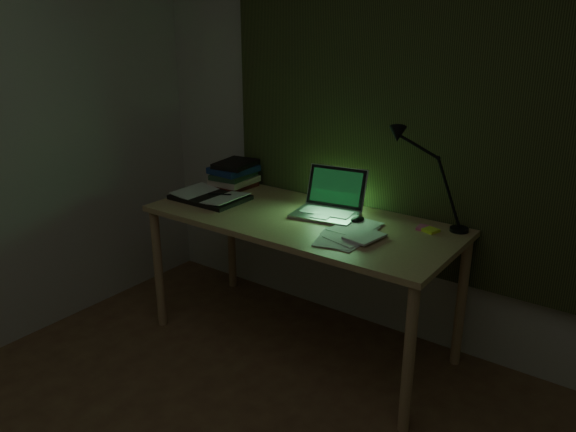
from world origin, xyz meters
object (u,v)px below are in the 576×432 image
object	(u,v)px
book_stack	(235,174)
loose_papers	(358,235)
open_textbook	(210,196)
desk_lamp	(464,183)
desk	(300,282)
laptop	(326,195)

from	to	relation	value
book_stack	loose_papers	xyz separation A→B (m)	(1.05, -0.28, -0.08)
loose_papers	book_stack	bearing A→B (deg)	164.93
open_textbook	desk_lamp	world-z (taller)	desk_lamp
open_textbook	book_stack	distance (m)	0.28
book_stack	desk_lamp	distance (m)	1.44
desk	desk_lamp	bearing A→B (deg)	21.25
book_stack	desk_lamp	xyz separation A→B (m)	(1.43, 0.08, 0.16)
desk	loose_papers	distance (m)	0.56
desk_lamp	loose_papers	bearing A→B (deg)	-131.05
loose_papers	laptop	bearing A→B (deg)	152.01
desk_lamp	book_stack	bearing A→B (deg)	-171.43
desk_lamp	open_textbook	bearing A→B (deg)	-160.43
laptop	desk_lamp	world-z (taller)	desk_lamp
desk	laptop	bearing A→B (deg)	44.25
desk	open_textbook	size ratio (longest dim) A/B	4.04
desk_lamp	laptop	bearing A→B (deg)	-157.57
desk	loose_papers	bearing A→B (deg)	-9.14
laptop	book_stack	size ratio (longest dim) A/B	1.45
open_textbook	loose_papers	distance (m)	1.01
open_textbook	desk	bearing A→B (deg)	4.67
book_stack	loose_papers	world-z (taller)	book_stack
open_textbook	loose_papers	size ratio (longest dim) A/B	1.30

